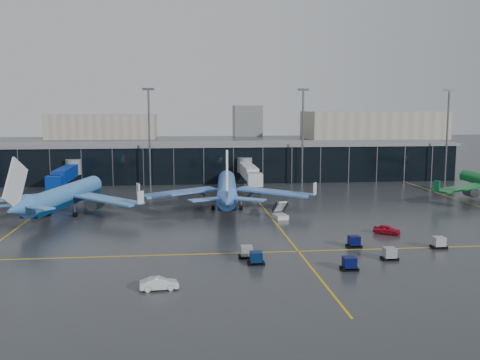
{
  "coord_description": "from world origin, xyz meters",
  "views": [
    {
      "loc": [
        -6.22,
        -88.7,
        20.62
      ],
      "look_at": [
        5.0,
        18.0,
        6.0
      ],
      "focal_mm": 40.0,
      "sensor_mm": 36.0,
      "label": 1
    }
  ],
  "objects": [
    {
      "name": "flood_masts",
      "position": [
        5.0,
        50.0,
        13.81
      ],
      "size": [
        203.0,
        0.5,
        25.5
      ],
      "color": "#595B60",
      "rests_on": "ground"
    },
    {
      "name": "airliner_arkefly",
      "position": [
        -29.19,
        16.04,
        6.06
      ],
      "size": [
        42.25,
        45.91,
        12.11
      ],
      "primitive_type": null,
      "rotation": [
        0.0,
        0.0,
        -0.22
      ],
      "color": "#3C7CC5",
      "rests_on": "ground"
    },
    {
      "name": "distant_hangars",
      "position": [
        49.94,
        270.08,
        8.79
      ],
      "size": [
        260.0,
        71.0,
        22.0
      ],
      "color": "#B2AD99",
      "rests_on": "ground"
    },
    {
      "name": "jet_bridges",
      "position": [
        -35.0,
        42.99,
        4.55
      ],
      "size": [
        94.0,
        27.5,
        7.2
      ],
      "color": "#595B60",
      "rests_on": "ground"
    },
    {
      "name": "terminal_pier",
      "position": [
        0.0,
        62.0,
        5.42
      ],
      "size": [
        142.0,
        17.0,
        10.7
      ],
      "color": "black",
      "rests_on": "ground"
    },
    {
      "name": "service_van_white",
      "position": [
        -9.25,
        -29.43,
        0.73
      ],
      "size": [
        4.54,
        1.97,
        1.45
      ],
      "primitive_type": "imported",
      "rotation": [
        0.0,
        0.0,
        1.67
      ],
      "color": "silver",
      "rests_on": "ground"
    },
    {
      "name": "mobile_airstair",
      "position": [
        11.5,
        7.86,
        0.77
      ],
      "size": [
        2.78,
        3.57,
        3.45
      ],
      "rotation": [
        0.0,
        0.0,
        0.2
      ],
      "color": "silver",
      "rests_on": "ground"
    },
    {
      "name": "service_van_red",
      "position": [
        26.69,
        -6.1,
        0.74
      ],
      "size": [
        4.57,
        3.91,
        1.48
      ],
      "primitive_type": "imported",
      "rotation": [
        0.0,
        0.0,
        0.97
      ],
      "color": "#B00D20",
      "rests_on": "ground"
    },
    {
      "name": "baggage_carts",
      "position": [
        15.17,
        -18.73,
        0.76
      ],
      "size": [
        31.03,
        12.36,
        1.7
      ],
      "color": "black",
      "rests_on": "ground"
    },
    {
      "name": "taxi_lines",
      "position": [
        10.0,
        10.61,
        0.01
      ],
      "size": [
        220.0,
        120.0,
        0.02
      ],
      "color": "gold",
      "rests_on": "ground"
    },
    {
      "name": "airliner_klm_near",
      "position": [
        2.46,
        19.69,
        6.34
      ],
      "size": [
        39.33,
        43.95,
        12.68
      ],
      "primitive_type": null,
      "rotation": [
        0.0,
        0.0,
        -0.08
      ],
      "color": "#4379DB",
      "rests_on": "ground"
    },
    {
      "name": "ground",
      "position": [
        0.0,
        0.0,
        0.0
      ],
      "size": [
        600.0,
        600.0,
        0.0
      ],
      "primitive_type": "plane",
      "color": "#282B2D",
      "rests_on": "ground"
    }
  ]
}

